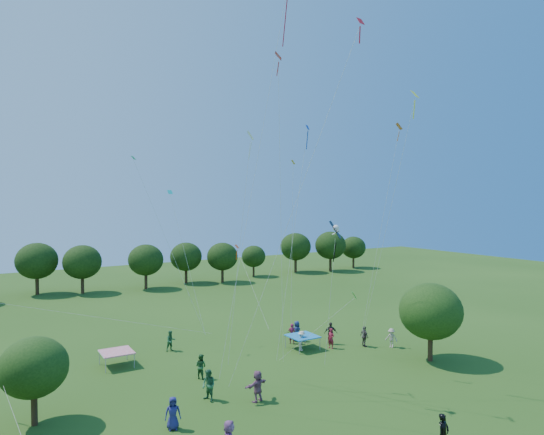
{
  "coord_description": "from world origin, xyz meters",
  "views": [
    {
      "loc": [
        -15.16,
        -10.9,
        12.02
      ],
      "look_at": [
        0.0,
        14.0,
        11.0
      ],
      "focal_mm": 32.0,
      "sensor_mm": 36.0,
      "label": 1
    }
  ],
  "objects": [
    {
      "name": "near_tree_north",
      "position": [
        -12.76,
        17.51,
        3.12
      ],
      "size": [
        3.58,
        3.58,
        4.74
      ],
      "color": "#422B19",
      "rests_on": "ground"
    },
    {
      "name": "near_tree_east",
      "position": [
        13.66,
        13.61,
        3.74
      ],
      "size": [
        4.67,
        4.67,
        5.85
      ],
      "color": "#422B19",
      "rests_on": "ground"
    },
    {
      "name": "treeline",
      "position": [
        -1.73,
        55.43,
        4.09
      ],
      "size": [
        88.01,
        8.77,
        6.77
      ],
      "color": "#422B19",
      "rests_on": "ground"
    },
    {
      "name": "tent_red_stripe",
      "position": [
        -6.73,
        24.62,
        1.04
      ],
      "size": [
        2.2,
        2.2,
        1.1
      ],
      "color": "red",
      "rests_on": "ground"
    },
    {
      "name": "tent_blue",
      "position": [
        7.14,
        20.97,
        1.04
      ],
      "size": [
        2.2,
        2.2,
        1.1
      ],
      "color": "#1B75B5",
      "rests_on": "ground"
    },
    {
      "name": "man_in_black",
      "position": [
        3.52,
        4.15,
        0.96
      ],
      "size": [
        0.77,
        0.55,
        1.91
      ],
      "primitive_type": "imported",
      "rotation": [
        0.0,
        0.0,
        0.13
      ],
      "color": "black",
      "rests_on": "ground"
    },
    {
      "name": "crowd_person_0",
      "position": [
        7.98,
        23.03,
        0.86
      ],
      "size": [
        0.48,
        0.86,
        1.73
      ],
      "primitive_type": "imported",
      "rotation": [
        0.0,
        0.0,
        1.59
      ],
      "color": "navy",
      "rests_on": "ground"
    },
    {
      "name": "crowd_person_1",
      "position": [
        7.22,
        22.65,
        0.85
      ],
      "size": [
        0.75,
        0.71,
        1.69
      ],
      "primitive_type": "imported",
      "rotation": [
        0.0,
        0.0,
        2.49
      ],
      "color": "maroon",
      "rests_on": "ground"
    },
    {
      "name": "crowd_person_2",
      "position": [
        -3.51,
        15.54,
        0.94
      ],
      "size": [
        0.75,
        1.03,
        1.87
      ],
      "primitive_type": "imported",
      "rotation": [
        0.0,
        0.0,
        5.01
      ],
      "color": "#2A623A",
      "rests_on": "ground"
    },
    {
      "name": "crowd_person_3",
      "position": [
        6.84,
        20.65,
        0.79
      ],
      "size": [
        1.12,
        0.93,
        1.58
      ],
      "primitive_type": "imported",
      "rotation": [
        0.0,
        0.0,
        0.54
      ],
      "color": "beige",
      "rests_on": "ground"
    },
    {
      "name": "crowd_person_4",
      "position": [
        9.95,
        20.86,
        0.91
      ],
      "size": [
        1.16,
        1.01,
        1.83
      ],
      "primitive_type": "imported",
      "rotation": [
        0.0,
        0.0,
        2.53
      ],
      "color": "#382E2C",
      "rests_on": "ground"
    },
    {
      "name": "crowd_person_5",
      "position": [
        -1.04,
        13.95,
        0.93
      ],
      "size": [
        1.85,
        1.1,
        1.87
      ],
      "primitive_type": "imported",
      "rotation": [
        0.0,
        0.0,
        3.44
      ],
      "color": "#864E6C",
      "rests_on": "ground"
    },
    {
      "name": "crowd_person_6",
      "position": [
        -6.6,
        13.18,
        0.86
      ],
      "size": [
        0.94,
        0.67,
        1.72
      ],
      "primitive_type": "imported",
      "rotation": [
        0.0,
        0.0,
        -0.28
      ],
      "color": "navy",
      "rests_on": "ground"
    },
    {
      "name": "crowd_person_7",
      "position": [
        9.19,
        19.87,
        0.82
      ],
      "size": [
        0.55,
        0.7,
        1.63
      ],
      "primitive_type": "imported",
      "rotation": [
        0.0,
        0.0,
        5.0
      ],
      "color": "maroon",
      "rests_on": "ground"
    },
    {
      "name": "crowd_person_8",
      "position": [
        -2.16,
        26.03,
        0.81
      ],
      "size": [
        0.82,
        0.46,
        1.63
      ],
      "primitive_type": "imported",
      "rotation": [
        0.0,
        0.0,
        6.32
      ],
      "color": "#296036",
      "rests_on": "ground"
    },
    {
      "name": "crowd_person_9",
      "position": [
        13.59,
        17.53,
        0.78
      ],
      "size": [
        0.84,
        1.11,
        1.55
      ],
      "primitive_type": "imported",
      "rotation": [
        0.0,
        0.0,
        5.15
      ],
      "color": "#B19E8E",
      "rests_on": "ground"
    },
    {
      "name": "crowd_person_10",
      "position": [
        11.84,
        18.82,
        0.84
      ],
      "size": [
        0.54,
        1.03,
        1.68
      ],
      "primitive_type": "imported",
      "rotation": [
        0.0,
        0.0,
        1.47
      ],
      "color": "#453937",
      "rests_on": "ground"
    },
    {
      "name": "crowd_person_14",
      "position": [
        -2.47,
        19.2,
        0.83
      ],
      "size": [
        0.8,
        0.93,
        1.66
      ],
      "primitive_type": "imported",
      "rotation": [
        0.0,
        0.0,
        2.11
      ],
      "color": "#235327",
      "rests_on": "ground"
    },
    {
      "name": "pirate_kite",
      "position": [
        3.01,
        11.67,
        10.2
      ],
      "size": [
        1.66,
        2.95,
        9.51
      ],
      "color": "black"
    },
    {
      "name": "red_high_kite",
      "position": [
        1.62,
        16.41,
        20.91
      ],
      "size": [
        6.03,
        1.83,
        24.86
      ],
      "color": "red"
    },
    {
      "name": "small_kite_0",
      "position": [
        0.86,
        14.53,
        16.22
      ],
      "size": [
        1.79,
        2.06,
        19.68
      ],
      "color": "red"
    },
    {
      "name": "small_kite_1",
      "position": [
        5.43,
        28.23,
        6.49
      ],
      "size": [
        0.54,
        6.2,
        6.62
      ],
      "color": "#F5460C"
    },
    {
      "name": "small_kite_2",
      "position": [
        9.78,
        12.8,
        15.5
      ],
      "size": [
        0.81,
        5.78,
        18.01
      ],
      "color": "#EEF816"
    },
    {
      "name": "small_kite_3",
      "position": [
        -2.86,
        27.63,
        11.18
      ],
      "size": [
        4.69,
        4.56,
        14.37
      ],
      "color": "#18873E"
    },
    {
      "name": "small_kite_4",
      "position": [
        3.98,
        16.88,
        12.66
      ],
      "size": [
        3.22,
        0.91,
        16.05
      ],
      "color": "blue"
    },
    {
      "name": "small_kite_5",
      "position": [
        -11.64,
        27.41,
        4.35
      ],
      "size": [
        15.44,
        3.67,
        4.16
      ],
      "color": "#601686"
    },
    {
      "name": "small_kite_6",
      "position": [
        0.04,
        17.25,
        13.84
      ],
      "size": [
        1.96,
        0.77,
        15.3
      ],
      "color": "white"
    },
    {
      "name": "small_kite_7",
      "position": [
        -0.73,
        27.86,
        9.64
      ],
      "size": [
        1.55,
        4.53,
        11.62
      ],
      "color": "#0CBDB6"
    },
    {
      "name": "small_kite_8",
      "position": [
        0.51,
        10.06,
        15.26
      ],
      "size": [
        5.22,
        5.63,
        20.22
      ],
      "color": "red"
    },
    {
      "name": "small_kite_9",
      "position": [
        10.99,
        15.14,
        14.12
      ],
      "size": [
        1.29,
        3.21,
        16.37
      ],
      "color": "#D6550B"
    },
    {
      "name": "small_kite_10",
      "position": [
        7.76,
        23.39,
        11.58
      ],
      "size": [
        0.75,
        0.76,
        14.2
      ],
      "color": "#C59911"
    },
    {
      "name": "small_kite_11",
      "position": [
        3.08,
        11.54,
        5.48
      ],
      "size": [
        1.59,
        6.17,
        5.45
      ],
      "color": "#1A9321"
    }
  ]
}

